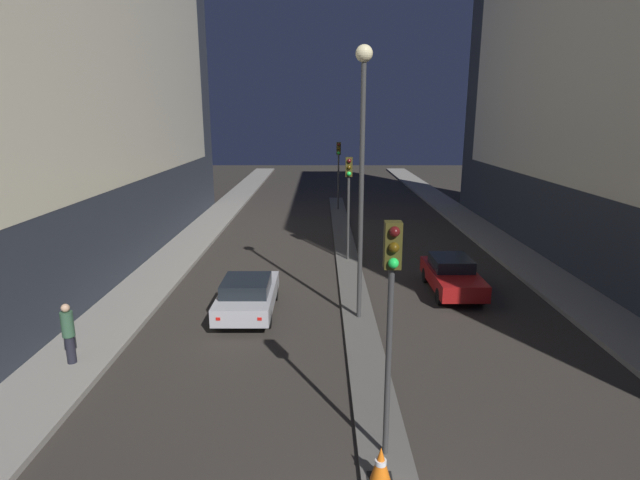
% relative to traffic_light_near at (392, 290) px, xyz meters
% --- Properties ---
extents(median_strip, '(1.12, 35.46, 0.12)m').
position_rel_traffic_light_near_xyz_m(median_strip, '(0.00, 15.48, -3.67)').
color(median_strip, '#56544F').
rests_on(median_strip, ground).
extents(traffic_light_near, '(0.32, 0.42, 4.94)m').
position_rel_traffic_light_near_xyz_m(traffic_light_near, '(0.00, 0.00, 0.00)').
color(traffic_light_near, '#383838').
rests_on(traffic_light_near, median_strip).
extents(traffic_light_mid, '(0.32, 0.42, 4.94)m').
position_rel_traffic_light_near_xyz_m(traffic_light_mid, '(0.00, 14.50, 0.00)').
color(traffic_light_mid, '#383838').
rests_on(traffic_light_mid, median_strip).
extents(traffic_light_far, '(0.32, 0.42, 4.94)m').
position_rel_traffic_light_near_xyz_m(traffic_light_far, '(0.00, 27.80, 0.00)').
color(traffic_light_far, '#383838').
rests_on(traffic_light_far, median_strip).
extents(street_lamp, '(0.54, 0.54, 8.97)m').
position_rel_traffic_light_near_xyz_m(street_lamp, '(0.00, 7.29, 2.51)').
color(street_lamp, '#383838').
rests_on(street_lamp, median_strip).
extents(traffic_cone_near, '(0.48, 0.48, 0.74)m').
position_rel_traffic_light_near_xyz_m(traffic_cone_near, '(-0.20, -0.80, -3.24)').
color(traffic_cone_near, black).
rests_on(traffic_cone_near, median_strip).
extents(car_left_lane, '(1.90, 4.20, 1.39)m').
position_rel_traffic_light_near_xyz_m(car_left_lane, '(-3.96, 7.87, -3.01)').
color(car_left_lane, '#B2B2B7').
rests_on(car_left_lane, ground).
extents(car_right_lane, '(1.77, 4.17, 1.41)m').
position_rel_traffic_light_near_xyz_m(car_right_lane, '(3.96, 10.13, -3.01)').
color(car_right_lane, maroon).
rests_on(car_right_lane, ground).
extents(pedestrian_on_left_sidewalk, '(0.34, 0.34, 1.77)m').
position_rel_traffic_light_near_xyz_m(pedestrian_on_left_sidewalk, '(-8.38, 3.86, -2.62)').
color(pedestrian_on_left_sidewalk, black).
rests_on(pedestrian_on_left_sidewalk, sidewalk_left).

